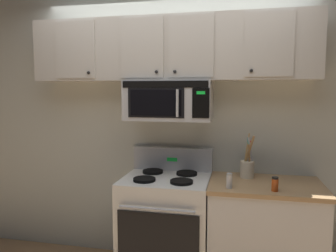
{
  "coord_description": "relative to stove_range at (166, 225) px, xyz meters",
  "views": [
    {
      "loc": [
        0.6,
        -2.31,
        1.66
      ],
      "look_at": [
        0.0,
        0.49,
        1.35
      ],
      "focal_mm": 34.84,
      "sensor_mm": 36.0,
      "label": 1
    }
  ],
  "objects": [
    {
      "name": "spice_jar",
      "position": [
        0.89,
        -0.21,
        0.49
      ],
      "size": [
        0.05,
        0.05,
        0.11
      ],
      "color": "#C64C19",
      "rests_on": "counter_segment"
    },
    {
      "name": "upper_cabinets",
      "position": [
        -0.0,
        0.15,
        1.56
      ],
      "size": [
        2.5,
        0.36,
        0.55
      ],
      "color": "#BCB7AD"
    },
    {
      "name": "stove_range",
      "position": [
        0.0,
        0.0,
        0.0
      ],
      "size": [
        0.76,
        0.69,
        1.12
      ],
      "color": "white",
      "rests_on": "ground_plane"
    },
    {
      "name": "counter_segment",
      "position": [
        0.84,
        0.01,
        -0.02
      ],
      "size": [
        0.93,
        0.65,
        0.9
      ],
      "color": "silver",
      "rests_on": "ground_plane"
    },
    {
      "name": "utensil_crock_cream",
      "position": [
        0.7,
        0.15,
        0.53
      ],
      "size": [
        0.13,
        0.13,
        0.39
      ],
      "color": "beige",
      "rests_on": "counter_segment"
    },
    {
      "name": "salt_shaker",
      "position": [
        0.55,
        -0.2,
        0.49
      ],
      "size": [
        0.05,
        0.05,
        0.12
      ],
      "color": "white",
      "rests_on": "counter_segment"
    },
    {
      "name": "over_range_microwave",
      "position": [
        -0.0,
        0.12,
        1.11
      ],
      "size": [
        0.76,
        0.43,
        0.35
      ],
      "color": "#B7BABF"
    },
    {
      "name": "back_wall",
      "position": [
        0.0,
        0.37,
        0.88
      ],
      "size": [
        5.2,
        0.1,
        2.7
      ],
      "primitive_type": "cube",
      "color": "silver",
      "rests_on": "ground_plane"
    }
  ]
}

